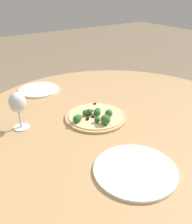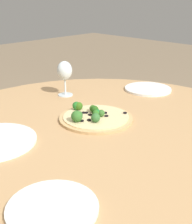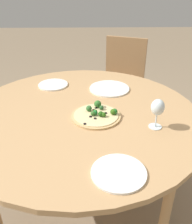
{
  "view_description": "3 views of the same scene",
  "coord_description": "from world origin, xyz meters",
  "px_view_note": "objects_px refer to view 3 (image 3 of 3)",
  "views": [
    {
      "loc": [
        -0.75,
        0.64,
        1.25
      ],
      "look_at": [
        0.05,
        0.08,
        0.74
      ],
      "focal_mm": 40.0,
      "sensor_mm": 36.0,
      "label": 1
    },
    {
      "loc": [
        -0.71,
        -0.67,
        1.16
      ],
      "look_at": [
        0.05,
        0.08,
        0.74
      ],
      "focal_mm": 50.0,
      "sensor_mm": 36.0,
      "label": 2
    },
    {
      "loc": [
        1.24,
        0.06,
        1.42
      ],
      "look_at": [
        0.05,
        0.08,
        0.74
      ],
      "focal_mm": 40.0,
      "sensor_mm": 36.0,
      "label": 3
    }
  ],
  "objects_px": {
    "plate_near": "(53,85)",
    "plate_side": "(109,88)",
    "chair": "(122,84)",
    "plate_far": "(119,173)",
    "wine_glass": "(158,108)",
    "pizza": "(97,114)"
  },
  "relations": [
    {
      "from": "plate_near",
      "to": "plate_far",
      "type": "bearing_deg",
      "value": 23.01
    },
    {
      "from": "plate_near",
      "to": "plate_side",
      "type": "bearing_deg",
      "value": 79.51
    },
    {
      "from": "plate_far",
      "to": "plate_near",
      "type": "bearing_deg",
      "value": -156.99
    },
    {
      "from": "plate_near",
      "to": "plate_side",
      "type": "distance_m",
      "value": 0.4
    },
    {
      "from": "wine_glass",
      "to": "plate_side",
      "type": "distance_m",
      "value": 0.53
    },
    {
      "from": "wine_glass",
      "to": "plate_near",
      "type": "height_order",
      "value": "wine_glass"
    },
    {
      "from": "chair",
      "to": "plate_far",
      "type": "distance_m",
      "value": 1.48
    },
    {
      "from": "plate_near",
      "to": "plate_far",
      "type": "xyz_separation_m",
      "value": [
        0.88,
        0.37,
        -0.0
      ]
    },
    {
      "from": "chair",
      "to": "plate_far",
      "type": "height_order",
      "value": "chair"
    },
    {
      "from": "pizza",
      "to": "wine_glass",
      "type": "relative_size",
      "value": 1.73
    },
    {
      "from": "chair",
      "to": "wine_glass",
      "type": "height_order",
      "value": "chair"
    },
    {
      "from": "plate_near",
      "to": "plate_side",
      "type": "xyz_separation_m",
      "value": [
        0.07,
        0.39,
        -0.0
      ]
    },
    {
      "from": "pizza",
      "to": "plate_near",
      "type": "height_order",
      "value": "pizza"
    },
    {
      "from": "wine_glass",
      "to": "plate_side",
      "type": "height_order",
      "value": "wine_glass"
    },
    {
      "from": "wine_glass",
      "to": "plate_far",
      "type": "height_order",
      "value": "wine_glass"
    },
    {
      "from": "pizza",
      "to": "wine_glass",
      "type": "bearing_deg",
      "value": 68.89
    },
    {
      "from": "pizza",
      "to": "plate_far",
      "type": "xyz_separation_m",
      "value": [
        0.45,
        0.08,
        -0.01
      ]
    },
    {
      "from": "wine_glass",
      "to": "plate_near",
      "type": "relative_size",
      "value": 0.78
    },
    {
      "from": "wine_glass",
      "to": "plate_near",
      "type": "distance_m",
      "value": 0.81
    },
    {
      "from": "plate_side",
      "to": "plate_far",
      "type": "bearing_deg",
      "value": -1.26
    },
    {
      "from": "plate_side",
      "to": "plate_near",
      "type": "bearing_deg",
      "value": -100.49
    },
    {
      "from": "plate_far",
      "to": "plate_side",
      "type": "relative_size",
      "value": 0.83
    }
  ]
}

